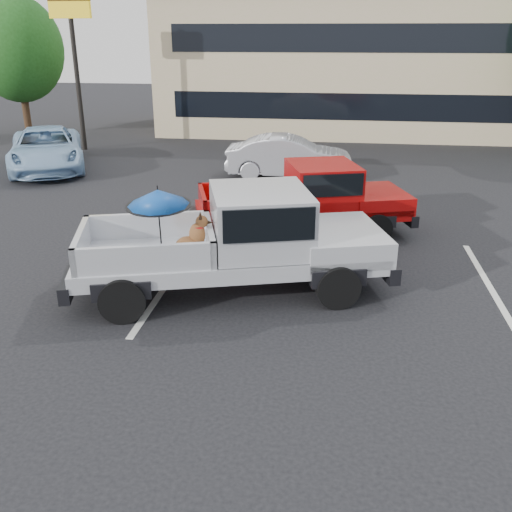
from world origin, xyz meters
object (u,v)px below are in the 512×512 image
object	(u,v)px
tree_back	(461,32)
silver_sedan	(289,157)
tree_left	(17,49)
red_pickup	(316,196)
motel_sign	(72,26)
silver_pickup	(248,236)
blue_suv	(46,149)

from	to	relation	value
tree_back	silver_sedan	xyz separation A→B (m)	(-7.43, -13.57, -3.74)
tree_left	red_pickup	size ratio (longest dim) A/B	1.13
motel_sign	silver_pickup	xyz separation A→B (m)	(8.55, -12.44, -3.60)
motel_sign	red_pickup	distance (m)	13.78
red_pickup	silver_pickup	bearing A→B (deg)	-125.15
blue_suv	silver_pickup	bearing A→B (deg)	-72.51
motel_sign	tree_left	distance (m)	5.08
silver_sedan	blue_suv	distance (m)	8.33
motel_sign	silver_sedan	xyz separation A→B (m)	(8.57, -3.57, -3.98)
tree_left	tree_back	xyz separation A→B (m)	(20.00, 7.00, 0.68)
silver_pickup	silver_sedan	size ratio (longest dim) A/B	1.48
motel_sign	blue_suv	distance (m)	5.34
tree_left	silver_pickup	size ratio (longest dim) A/B	1.00
red_pickup	tree_left	bearing A→B (deg)	121.23
tree_back	red_pickup	distance (m)	20.46
tree_left	red_pickup	xyz separation A→B (m)	(13.63, -12.13, -2.82)
red_pickup	blue_suv	size ratio (longest dim) A/B	1.05
red_pickup	blue_suv	bearing A→B (deg)	132.33
motel_sign	silver_pickup	distance (m)	15.52
motel_sign	red_pickup	xyz separation A→B (m)	(9.63, -9.13, -3.74)
motel_sign	silver_pickup	bearing A→B (deg)	-55.51
blue_suv	tree_left	bearing A→B (deg)	97.11
silver_sedan	motel_sign	bearing A→B (deg)	64.60
motel_sign	tree_back	xyz separation A→B (m)	(16.00, 10.00, -0.24)
motel_sign	tree_left	xyz separation A→B (m)	(-4.00, 3.00, -0.92)
blue_suv	motel_sign	bearing A→B (deg)	68.15
silver_pickup	blue_suv	distance (m)	12.15
red_pickup	tree_back	bearing A→B (deg)	54.47
silver_pickup	red_pickup	world-z (taller)	silver_pickup
tree_left	tree_back	bearing A→B (deg)	19.29
silver_pickup	blue_suv	size ratio (longest dim) A/B	1.19
silver_pickup	blue_suv	bearing A→B (deg)	117.06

